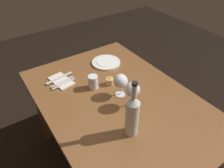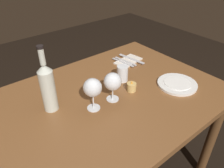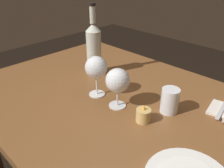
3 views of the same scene
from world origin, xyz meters
The scene contains 11 objects.
dining_table centered at (0.00, 0.00, 0.65)m, with size 1.30×0.90×0.74m.
wine_glass_left centered at (-0.10, -0.03, 0.86)m, with size 0.09×0.09×0.17m.
wine_glass_right centered at (0.02, -0.04, 0.85)m, with size 0.09×0.09×0.16m.
wine_bottle centered at (-0.26, 0.10, 0.87)m, with size 0.07×0.07×0.34m.
water_tumbler centered at (0.18, 0.07, 0.78)m, with size 0.07×0.07×0.09m.
votive_candle centered at (0.15, -0.04, 0.76)m, with size 0.05×0.05×0.07m.
dinner_plate centered at (0.40, -0.17, 0.75)m, with size 0.23×0.23×0.02m.
folded_napkin centered at (0.37, 0.23, 0.74)m, with size 0.21×0.14×0.01m.
fork_inner centered at (0.35, 0.23, 0.75)m, with size 0.04×0.18×0.00m.
fork_outer centered at (0.32, 0.23, 0.75)m, with size 0.04×0.18×0.00m.
table_knife centered at (0.40, 0.23, 0.75)m, with size 0.05×0.21×0.00m.
Camera 2 is at (-0.56, -0.75, 1.45)m, focal length 35.28 mm.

